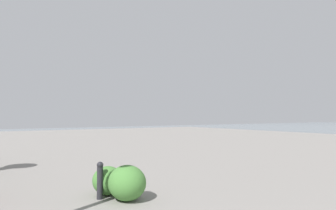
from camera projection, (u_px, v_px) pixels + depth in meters
name	position (u px, v px, depth m)	size (l,w,h in m)	color
bollard_mid	(100.00, 179.00, 5.95)	(0.13, 0.13, 0.74)	#232328
shrub_round	(127.00, 183.00, 5.84)	(0.81, 0.73, 0.69)	#477F38
shrub_tall	(108.00, 180.00, 6.27)	(0.70, 0.63, 0.59)	#477F38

